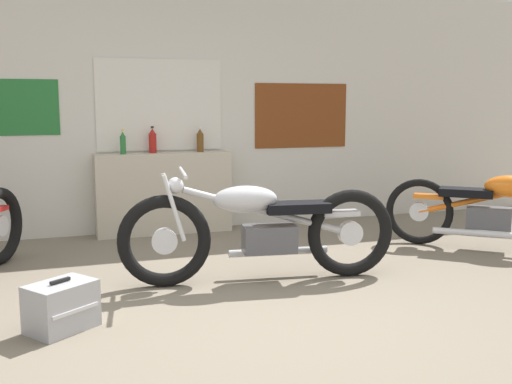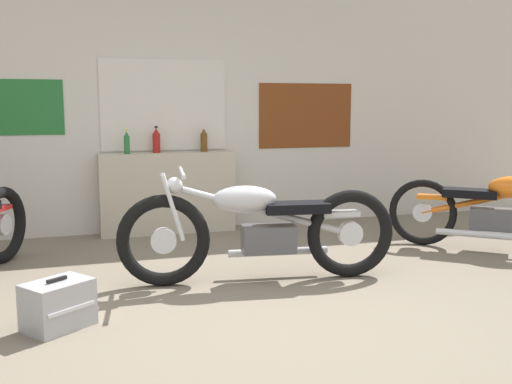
# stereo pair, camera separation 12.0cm
# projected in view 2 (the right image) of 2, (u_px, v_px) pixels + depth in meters

# --- Properties ---
(ground_plane) EXTENTS (24.00, 24.00, 0.00)m
(ground_plane) POSITION_uv_depth(u_px,v_px,m) (259.00, 318.00, 4.09)
(ground_plane) COLOR #706656
(wall_back) EXTENTS (10.00, 0.07, 2.80)m
(wall_back) POSITION_uv_depth(u_px,v_px,m) (177.00, 107.00, 6.78)
(wall_back) COLOR beige
(wall_back) RESTS_ON ground_plane
(sill_counter) EXTENTS (1.49, 0.28, 0.90)m
(sill_counter) POSITION_uv_depth(u_px,v_px,m) (168.00, 193.00, 6.71)
(sill_counter) COLOR #B7AD99
(sill_counter) RESTS_ON ground_plane
(bottle_leftmost) EXTENTS (0.06, 0.06, 0.27)m
(bottle_leftmost) POSITION_uv_depth(u_px,v_px,m) (127.00, 143.00, 6.47)
(bottle_leftmost) COLOR #23662D
(bottle_leftmost) RESTS_ON sill_counter
(bottle_left_center) EXTENTS (0.08, 0.08, 0.30)m
(bottle_left_center) POSITION_uv_depth(u_px,v_px,m) (156.00, 141.00, 6.62)
(bottle_left_center) COLOR maroon
(bottle_left_center) RESTS_ON sill_counter
(bottle_center) EXTENTS (0.08, 0.08, 0.28)m
(bottle_center) POSITION_uv_depth(u_px,v_px,m) (204.00, 141.00, 6.77)
(bottle_center) COLOR #5B3814
(bottle_center) RESTS_ON sill_counter
(motorcycle_silver) EXTENTS (2.28, 0.64, 0.93)m
(motorcycle_silver) POSITION_uv_depth(u_px,v_px,m) (260.00, 229.00, 4.87)
(motorcycle_silver) COLOR black
(motorcycle_silver) RESTS_ON ground_plane
(motorcycle_orange) EXTENTS (1.69, 1.48, 0.87)m
(motorcycle_orange) POSITION_uv_depth(u_px,v_px,m) (501.00, 209.00, 5.82)
(motorcycle_orange) COLOR black
(motorcycle_orange) RESTS_ON ground_plane
(hard_case_silver) EXTENTS (0.50, 0.47, 0.34)m
(hard_case_silver) POSITION_uv_depth(u_px,v_px,m) (58.00, 305.00, 3.88)
(hard_case_silver) COLOR #9E9EA3
(hard_case_silver) RESTS_ON ground_plane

